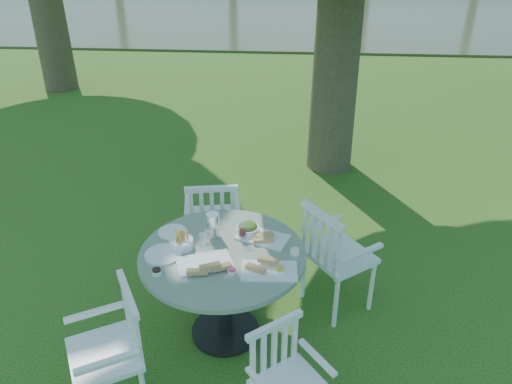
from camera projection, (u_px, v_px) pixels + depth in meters
ground at (254, 280)px, 4.76m from camera, size 140.00×140.00×0.00m
table at (223, 271)px, 3.86m from camera, size 1.27×1.27×0.82m
chair_ne at (331, 252)px, 4.15m from camera, size 0.69×0.70×1.01m
chair_nw at (213, 217)px, 4.71m from camera, size 0.55×0.52×0.94m
chair_sw at (117, 342)px, 3.31m from camera, size 0.63×0.64×0.96m
chair_se at (283, 373)px, 3.18m from camera, size 0.57×0.57×0.83m
tableware at (219, 242)px, 3.82m from camera, size 1.16×0.72×0.21m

